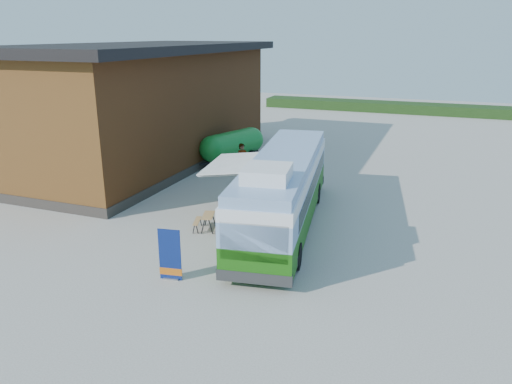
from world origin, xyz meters
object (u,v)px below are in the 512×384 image
at_px(person_b, 284,165).
at_px(slurry_tanker, 233,145).
at_px(picnic_table, 208,219).
at_px(banner, 170,259).
at_px(bus, 283,188).
at_px(person_a, 242,160).

xyz_separation_m(person_b, slurry_tanker, (-4.38, 2.69, 0.27)).
relative_size(picnic_table, person_b, 0.79).
height_order(banner, slurry_tanker, slurry_tanker).
distance_m(person_b, slurry_tanker, 5.15).
distance_m(banner, person_b, 12.92).
distance_m(picnic_table, slurry_tanker, 11.67).
bearing_deg(bus, slurry_tanker, 115.59).
relative_size(bus, banner, 6.60).
bearing_deg(picnic_table, person_b, 67.68).
bearing_deg(banner, picnic_table, 91.11).
height_order(person_b, slurry_tanker, slurry_tanker).
distance_m(picnic_table, person_a, 8.61).
distance_m(person_a, person_b, 2.59).
xyz_separation_m(bus, person_a, (-4.78, 6.91, -0.78)).
distance_m(bus, picnic_table, 3.47).
relative_size(bus, person_b, 6.58).
bearing_deg(person_b, person_a, -68.42).
height_order(picnic_table, person_a, person_a).
height_order(bus, picnic_table, bus).
bearing_deg(bus, picnic_table, -161.63).
bearing_deg(banner, person_b, 81.61).
distance_m(bus, slurry_tanker, 11.62).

